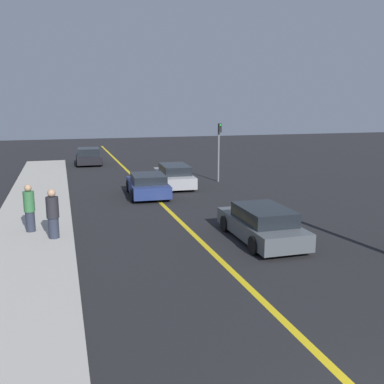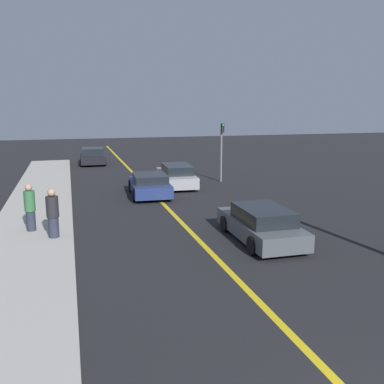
# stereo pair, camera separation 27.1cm
# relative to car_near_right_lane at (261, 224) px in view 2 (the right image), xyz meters

# --- Properties ---
(road_center_line) EXTENTS (0.20, 60.00, 0.01)m
(road_center_line) POSITION_rel_car_near_right_lane_xyz_m (-2.11, 8.07, -0.60)
(road_center_line) COLOR gold
(road_center_line) RESTS_ON ground_plane
(sidewalk_left) EXTENTS (3.08, 34.88, 0.10)m
(sidewalk_left) POSITION_rel_car_near_right_lane_xyz_m (-7.97, 7.51, -0.55)
(sidewalk_left) COLOR #ADA89E
(sidewalk_left) RESTS_ON ground_plane
(car_near_right_lane) EXTENTS (1.96, 4.36, 1.25)m
(car_near_right_lane) POSITION_rel_car_near_right_lane_xyz_m (0.00, 0.00, 0.00)
(car_near_right_lane) COLOR #4C5156
(car_near_right_lane) RESTS_ON ground_plane
(car_ahead_center) EXTENTS (2.20, 4.08, 1.20)m
(car_ahead_center) POSITION_rel_car_near_right_lane_xyz_m (-2.40, 8.67, -0.01)
(car_ahead_center) COLOR navy
(car_ahead_center) RESTS_ON ground_plane
(car_far_distant) EXTENTS (2.06, 4.89, 1.29)m
(car_far_distant) POSITION_rel_car_near_right_lane_xyz_m (-0.32, 11.14, 0.02)
(car_far_distant) COLOR #9E9EA3
(car_far_distant) RESTS_ON ground_plane
(car_parked_left_lot) EXTENTS (2.12, 3.94, 1.35)m
(car_parked_left_lot) POSITION_rel_car_near_right_lane_xyz_m (-4.59, 22.21, 0.04)
(car_parked_left_lot) COLOR black
(car_parked_left_lot) RESTS_ON ground_plane
(pedestrian_near_curb) EXTENTS (0.44, 0.44, 1.78)m
(pedestrian_near_curb) POSITION_rel_car_near_right_lane_xyz_m (-7.10, 2.14, 0.38)
(pedestrian_near_curb) COLOR #282D3D
(pedestrian_near_curb) RESTS_ON sidewalk_left
(pedestrian_mid_group) EXTENTS (0.40, 0.40, 1.79)m
(pedestrian_mid_group) POSITION_rel_car_near_right_lane_xyz_m (-7.94, 3.25, 0.39)
(pedestrian_mid_group) COLOR #282D3D
(pedestrian_mid_group) RESTS_ON sidewalk_left
(traffic_light) EXTENTS (0.18, 0.40, 3.65)m
(traffic_light) POSITION_rel_car_near_right_lane_xyz_m (2.72, 11.66, 1.66)
(traffic_light) COLOR slate
(traffic_light) RESTS_ON ground_plane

